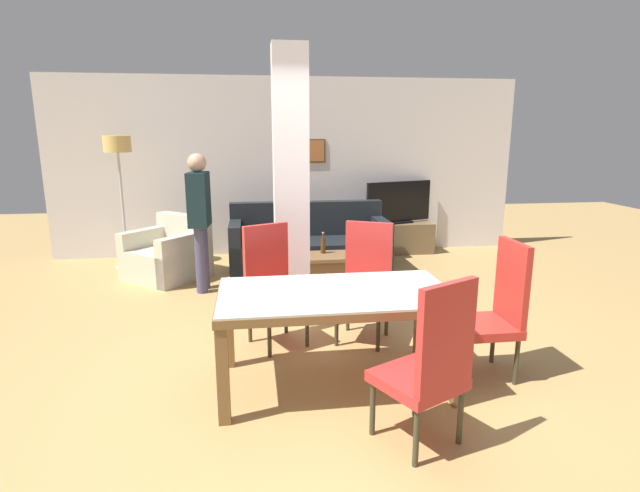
{
  "coord_description": "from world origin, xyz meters",
  "views": [
    {
      "loc": [
        -0.59,
        -3.45,
        1.89
      ],
      "look_at": [
        0.0,
        0.83,
        0.9
      ],
      "focal_mm": 28.0,
      "sensor_mm": 36.0,
      "label": 1
    }
  ],
  "objects_px": {
    "dining_table": "(335,310)",
    "sofa": "(309,246)",
    "dining_chair_far_left": "(272,283)",
    "dining_chair_head_right": "(496,308)",
    "tv_screen": "(399,203)",
    "coffee_table": "(328,271)",
    "dining_chair_far_right": "(365,280)",
    "bottle": "(323,245)",
    "floor_lamp": "(118,156)",
    "standing_person": "(200,213)",
    "tv_stand": "(397,238)",
    "armchair": "(169,256)",
    "dining_chair_near_right": "(430,363)"
  },
  "relations": [
    {
      "from": "dining_table",
      "to": "sofa",
      "type": "relative_size",
      "value": 0.78
    },
    {
      "from": "dining_chair_far_left",
      "to": "sofa",
      "type": "relative_size",
      "value": 0.49
    },
    {
      "from": "dining_chair_head_right",
      "to": "tv_screen",
      "type": "bearing_deg",
      "value": -5.86
    },
    {
      "from": "sofa",
      "to": "coffee_table",
      "type": "height_order",
      "value": "sofa"
    },
    {
      "from": "dining_table",
      "to": "dining_chair_far_right",
      "type": "relative_size",
      "value": 1.59
    },
    {
      "from": "coffee_table",
      "to": "bottle",
      "type": "distance_m",
      "value": 0.33
    },
    {
      "from": "floor_lamp",
      "to": "standing_person",
      "type": "xyz_separation_m",
      "value": [
        1.17,
        -1.23,
        -0.61
      ]
    },
    {
      "from": "tv_stand",
      "to": "floor_lamp",
      "type": "xyz_separation_m",
      "value": [
        -4.06,
        -0.34,
        1.32
      ]
    },
    {
      "from": "dining_chair_far_right",
      "to": "standing_person",
      "type": "height_order",
      "value": "standing_person"
    },
    {
      "from": "dining_table",
      "to": "dining_chair_head_right",
      "type": "relative_size",
      "value": 1.59
    },
    {
      "from": "dining_chair_head_right",
      "to": "tv_stand",
      "type": "bearing_deg",
      "value": -5.86
    },
    {
      "from": "coffee_table",
      "to": "sofa",
      "type": "bearing_deg",
      "value": 97.36
    },
    {
      "from": "tv_screen",
      "to": "floor_lamp",
      "type": "bearing_deg",
      "value": -12.32
    },
    {
      "from": "standing_person",
      "to": "dining_chair_far_right",
      "type": "bearing_deg",
      "value": 49.41
    },
    {
      "from": "sofa",
      "to": "floor_lamp",
      "type": "xyz_separation_m",
      "value": [
        -2.56,
        0.36,
        1.25
      ]
    },
    {
      "from": "tv_stand",
      "to": "dining_chair_far_right",
      "type": "bearing_deg",
      "value": -111.46
    },
    {
      "from": "armchair",
      "to": "floor_lamp",
      "type": "height_order",
      "value": "floor_lamp"
    },
    {
      "from": "coffee_table",
      "to": "dining_chair_far_right",
      "type": "bearing_deg",
      "value": -85.86
    },
    {
      "from": "dining_chair_head_right",
      "to": "coffee_table",
      "type": "xyz_separation_m",
      "value": [
        -0.95,
        2.39,
        -0.34
      ]
    },
    {
      "from": "tv_stand",
      "to": "bottle",
      "type": "bearing_deg",
      "value": -131.85
    },
    {
      "from": "dining_chair_far_right",
      "to": "coffee_table",
      "type": "xyz_separation_m",
      "value": [
        -0.11,
        1.52,
        -0.34
      ]
    },
    {
      "from": "floor_lamp",
      "to": "sofa",
      "type": "bearing_deg",
      "value": -8.1
    },
    {
      "from": "dining_table",
      "to": "armchair",
      "type": "xyz_separation_m",
      "value": [
        -1.7,
        3.15,
        -0.32
      ]
    },
    {
      "from": "dining_chair_far_left",
      "to": "tv_screen",
      "type": "relative_size",
      "value": 0.98
    },
    {
      "from": "dining_table",
      "to": "dining_chair_far_left",
      "type": "distance_m",
      "value": 0.98
    },
    {
      "from": "bottle",
      "to": "tv_stand",
      "type": "distance_m",
      "value": 2.15
    },
    {
      "from": "dining_chair_head_right",
      "to": "dining_chair_far_right",
      "type": "bearing_deg",
      "value": 44.34
    },
    {
      "from": "armchair",
      "to": "dining_chair_head_right",
      "type": "bearing_deg",
      "value": 173.33
    },
    {
      "from": "armchair",
      "to": "bottle",
      "type": "relative_size",
      "value": 4.61
    },
    {
      "from": "bottle",
      "to": "coffee_table",
      "type": "bearing_deg",
      "value": -61.61
    },
    {
      "from": "armchair",
      "to": "coffee_table",
      "type": "distance_m",
      "value": 2.16
    },
    {
      "from": "dining_table",
      "to": "bottle",
      "type": "xyz_separation_m",
      "value": [
        0.26,
        2.48,
        -0.08
      ]
    },
    {
      "from": "dining_chair_far_right",
      "to": "tv_stand",
      "type": "height_order",
      "value": "dining_chair_far_right"
    },
    {
      "from": "dining_chair_near_right",
      "to": "bottle",
      "type": "xyz_separation_m",
      "value": [
        -0.16,
        3.32,
        -0.03
      ]
    },
    {
      "from": "dining_chair_head_right",
      "to": "armchair",
      "type": "bearing_deg",
      "value": 43.35
    },
    {
      "from": "dining_chair_far_left",
      "to": "floor_lamp",
      "type": "height_order",
      "value": "floor_lamp"
    },
    {
      "from": "tv_stand",
      "to": "tv_screen",
      "type": "height_order",
      "value": "tv_screen"
    },
    {
      "from": "floor_lamp",
      "to": "dining_chair_near_right",
      "type": "bearing_deg",
      "value": -58.53
    },
    {
      "from": "dining_chair_near_right",
      "to": "floor_lamp",
      "type": "bearing_deg",
      "value": 94.44
    },
    {
      "from": "sofa",
      "to": "standing_person",
      "type": "bearing_deg",
      "value": 31.67
    },
    {
      "from": "dining_chair_far_right",
      "to": "sofa",
      "type": "distance_m",
      "value": 2.53
    },
    {
      "from": "sofa",
      "to": "floor_lamp",
      "type": "distance_m",
      "value": 2.88
    },
    {
      "from": "tv_stand",
      "to": "sofa",
      "type": "bearing_deg",
      "value": -154.86
    },
    {
      "from": "armchair",
      "to": "dining_table",
      "type": "bearing_deg",
      "value": 158.36
    },
    {
      "from": "floor_lamp",
      "to": "tv_stand",
      "type": "bearing_deg",
      "value": 4.77
    },
    {
      "from": "dining_chair_far_right",
      "to": "dining_chair_head_right",
      "type": "bearing_deg",
      "value": 160.71
    },
    {
      "from": "coffee_table",
      "to": "tv_stand",
      "type": "relative_size",
      "value": 0.64
    },
    {
      "from": "dining_chair_near_right",
      "to": "dining_chair_far_left",
      "type": "bearing_deg",
      "value": 89.38
    },
    {
      "from": "dining_chair_far_left",
      "to": "bottle",
      "type": "relative_size",
      "value": 4.1
    },
    {
      "from": "tv_screen",
      "to": "standing_person",
      "type": "bearing_deg",
      "value": 11.3
    }
  ]
}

